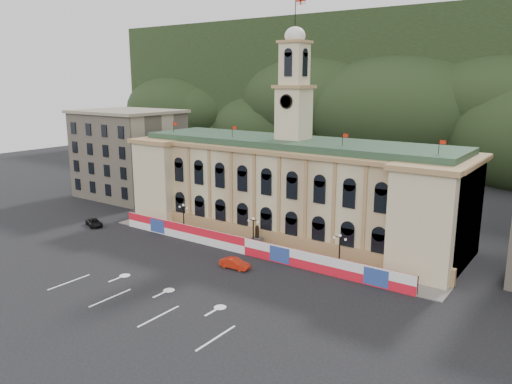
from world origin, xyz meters
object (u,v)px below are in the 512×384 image
Objects in this scene: statue at (257,241)px; red_sedan at (235,263)px; lamp_center at (253,231)px; black_suv at (94,223)px.

red_sedan is at bearing -75.51° from statue.
red_sedan is (2.12, -7.22, -2.37)m from lamp_center.
red_sedan is (2.12, -8.22, -0.49)m from statue.
lamp_center is 1.06× the size of black_suv.
lamp_center is at bearing -90.00° from statue.
black_suv is (-30.00, -5.61, -2.46)m from lamp_center.
red_sedan is 32.16m from black_suv.
red_sedan is at bearing -73.61° from lamp_center.
lamp_center is 30.62m from black_suv.
black_suv is at bearing -169.40° from lamp_center.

